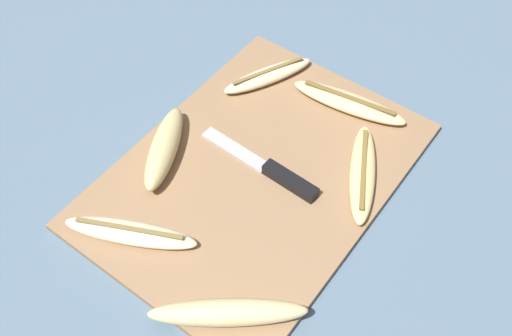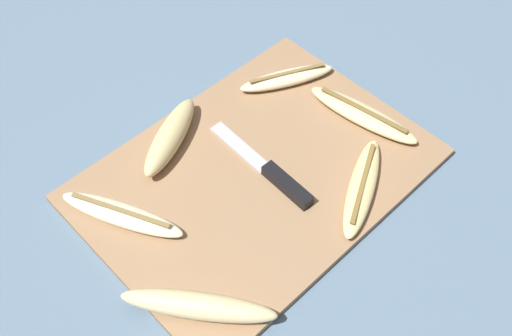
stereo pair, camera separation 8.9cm
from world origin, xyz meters
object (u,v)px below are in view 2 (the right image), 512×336
(banana_ripe_center, at_px, (198,306))
(banana_mellow_near, at_px, (363,114))
(banana_golden_short, at_px, (362,187))
(banana_cream_curved, at_px, (287,78))
(banana_pale_long, at_px, (122,214))
(knife, at_px, (278,177))
(banana_spotted_left, at_px, (170,136))

(banana_ripe_center, height_order, banana_mellow_near, banana_ripe_center)
(banana_ripe_center, bearing_deg, banana_golden_short, -4.41)
(banana_golden_short, xyz_separation_m, banana_cream_curved, (0.08, 0.23, -0.00))
(banana_golden_short, bearing_deg, banana_ripe_center, 175.59)
(banana_mellow_near, distance_m, banana_pale_long, 0.40)
(knife, xyz_separation_m, banana_ripe_center, (-0.22, -0.08, 0.01))
(banana_cream_curved, bearing_deg, banana_spotted_left, 172.52)
(banana_spotted_left, xyz_separation_m, banana_mellow_near, (0.25, -0.17, -0.01))
(banana_spotted_left, bearing_deg, banana_ripe_center, -121.90)
(banana_spotted_left, bearing_deg, knife, -67.04)
(knife, height_order, banana_cream_curved, banana_cream_curved)
(knife, height_order, banana_golden_short, banana_golden_short)
(banana_golden_short, bearing_deg, knife, 126.97)
(knife, bearing_deg, banana_ripe_center, -158.82)
(banana_cream_curved, bearing_deg, banana_ripe_center, -150.82)
(banana_ripe_center, distance_m, banana_pale_long, 0.18)
(banana_ripe_center, relative_size, banana_pale_long, 0.96)
(banana_pale_long, bearing_deg, knife, -27.12)
(banana_golden_short, relative_size, banana_cream_curved, 1.10)
(banana_cream_curved, height_order, banana_mellow_near, same)
(banana_golden_short, distance_m, banana_cream_curved, 0.25)
(knife, relative_size, banana_mellow_near, 1.06)
(knife, distance_m, banana_spotted_left, 0.18)
(knife, bearing_deg, banana_cream_curved, 42.37)
(banana_ripe_center, distance_m, banana_cream_curved, 0.43)
(banana_golden_short, xyz_separation_m, banana_mellow_near, (0.11, 0.09, -0.00))
(banana_golden_short, height_order, banana_ripe_center, banana_ripe_center)
(knife, bearing_deg, banana_golden_short, -51.05)
(banana_cream_curved, distance_m, banana_mellow_near, 0.14)
(banana_spotted_left, bearing_deg, banana_mellow_near, -34.05)
(banana_golden_short, xyz_separation_m, banana_ripe_center, (-0.29, 0.02, 0.00))
(knife, distance_m, banana_cream_curved, 0.21)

